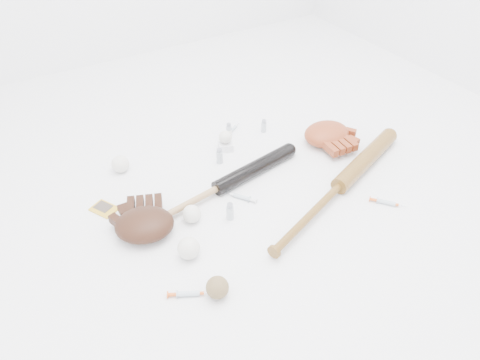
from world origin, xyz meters
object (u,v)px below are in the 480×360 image
bat_wood (340,185)px  pedestal (226,146)px  bat_dark (218,188)px  glove_dark (144,224)px

bat_wood → pedestal: bearing=95.4°
bat_dark → pedestal: bearing=45.3°
bat_dark → bat_wood: bearing=-39.4°
bat_wood → glove_dark: size_ratio=3.82×
bat_wood → glove_dark: 0.79m
bat_dark → pedestal: 0.32m
pedestal → bat_wood: bearing=-64.3°
bat_dark → pedestal: (0.18, 0.26, -0.01)m
glove_dark → pedestal: bearing=53.7°
glove_dark → bat_dark: bearing=32.1°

